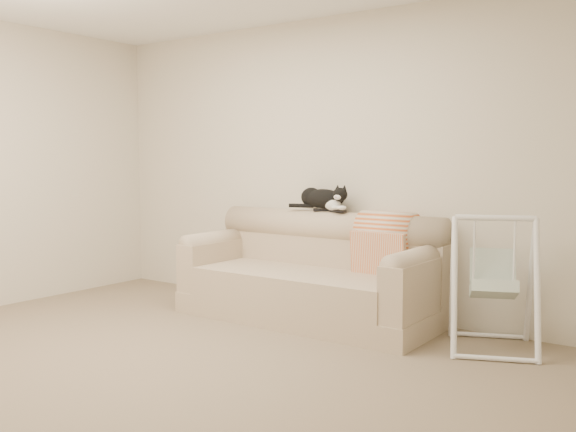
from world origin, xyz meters
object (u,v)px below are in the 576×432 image
object	(u,v)px
sofa	(312,277)
remote_b	(338,211)
tuxedo_cat	(323,199)
baby_swing	(493,282)
remote_a	(324,210)

from	to	relation	value
sofa	remote_b	world-z (taller)	remote_b
sofa	tuxedo_cat	world-z (taller)	tuxedo_cat
sofa	baby_swing	distance (m)	1.55
remote_a	tuxedo_cat	bearing A→B (deg)	-152.35
remote_a	baby_swing	world-z (taller)	baby_swing
tuxedo_cat	baby_swing	xyz separation A→B (m)	(1.59, -0.26, -0.53)
baby_swing	remote_a	bearing A→B (deg)	170.70
remote_b	baby_swing	world-z (taller)	baby_swing
sofa	remote_a	bearing A→B (deg)	100.83
tuxedo_cat	remote_a	bearing A→B (deg)	27.65
remote_b	tuxedo_cat	bearing A→B (deg)	170.39
sofa	baby_swing	size ratio (longest dim) A/B	2.28
sofa	baby_swing	world-z (taller)	baby_swing
remote_b	tuxedo_cat	distance (m)	0.20
remote_b	remote_a	bearing A→B (deg)	169.15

